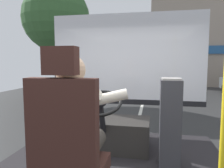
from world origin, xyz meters
TOP-DOWN VIEW (x-y plane):
  - ground at (0.00, 8.80)m, footprint 18.00×44.00m
  - driver_seat at (-0.15, -0.47)m, footprint 0.48×0.48m
  - bus_driver at (-0.15, -0.35)m, footprint 0.78×0.54m
  - steering_console at (-0.15, 0.87)m, footprint 1.10×0.97m
  - fare_box at (0.63, 0.51)m, footprint 0.22×0.25m
  - windshield_panel at (0.00, 1.62)m, footprint 2.50×0.08m
  - street_tree at (-3.96, 7.39)m, footprint 3.05×3.05m
  - shop_building at (6.18, 18.05)m, footprint 11.93×6.03m

SIDE VIEW (x-z plane):
  - ground at x=0.00m, z-range -0.05..0.00m
  - steering_console at x=-0.15m, z-range 0.53..1.35m
  - fare_box at x=0.63m, z-range 0.72..1.71m
  - driver_seat at x=-0.15m, z-range 0.61..1.87m
  - bus_driver at x=-0.15m, z-range 1.01..1.83m
  - windshield_panel at x=0.00m, z-range 1.02..2.50m
  - shop_building at x=6.18m, z-range 0.00..7.38m
  - street_tree at x=-3.96m, z-range 1.16..6.58m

